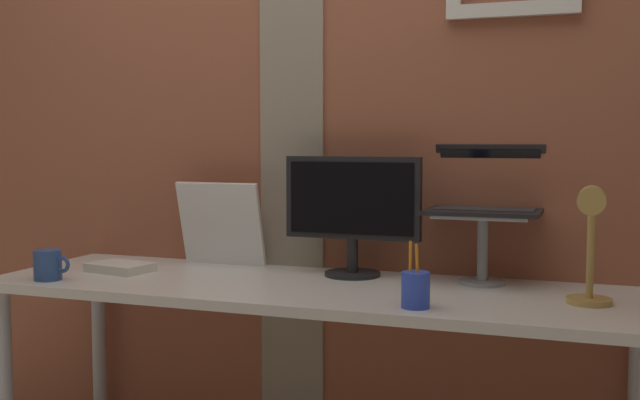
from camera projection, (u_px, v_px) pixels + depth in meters
The scene contains 10 objects.
brick_wall_back at pixel (307, 114), 2.70m from camera, with size 3.71×0.15×2.51m.
desk at pixel (309, 308), 2.36m from camera, with size 2.01×0.61×0.73m.
monitor at pixel (353, 205), 2.48m from camera, with size 0.44×0.18×0.39m.
laptop_stand at pixel (483, 237), 2.35m from camera, with size 0.28×0.22×0.22m.
laptop at pixel (487, 194), 2.40m from camera, with size 0.34×0.29×0.21m.
whiteboard_panel at pixel (221, 224), 2.69m from camera, with size 0.31×0.02×0.30m, color white.
desk_lamp at pixel (591, 233), 2.01m from camera, with size 0.12×0.20×0.32m.
pen_cup at pixel (415, 289), 2.03m from camera, with size 0.07×0.07×0.18m.
coffee_mug at pixel (48, 265), 2.42m from camera, with size 0.13×0.09×0.09m.
paper_clutter_stack at pixel (121, 267), 2.58m from camera, with size 0.20×0.14×0.03m, color silver.
Camera 1 is at (0.97, -2.09, 1.17)m, focal length 43.51 mm.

